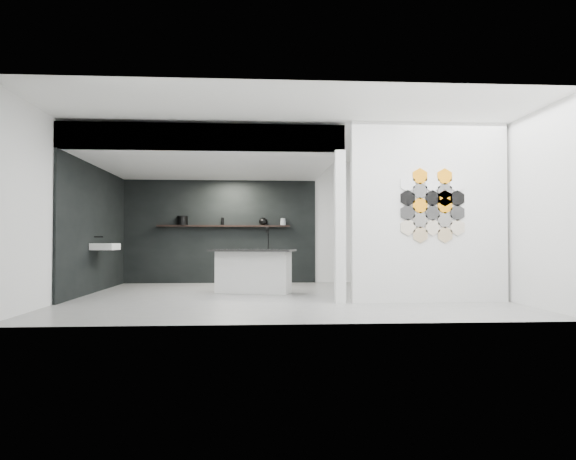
# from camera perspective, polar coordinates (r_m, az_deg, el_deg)

# --- Properties ---
(floor) EXTENTS (7.00, 6.00, 0.01)m
(floor) POSITION_cam_1_polar(r_m,az_deg,el_deg) (8.90, -0.52, -7.41)
(floor) COLOR slate
(partition_panel) EXTENTS (2.45, 0.15, 2.80)m
(partition_panel) POSITION_cam_1_polar(r_m,az_deg,el_deg) (8.30, 15.40, 1.91)
(partition_panel) COLOR silver
(partition_panel) RESTS_ON floor
(bay_clad_back) EXTENTS (4.40, 0.04, 2.35)m
(bay_clad_back) POSITION_cam_1_polar(r_m,az_deg,el_deg) (11.83, -7.61, -0.17)
(bay_clad_back) COLOR black
(bay_clad_back) RESTS_ON floor
(bay_clad_left) EXTENTS (0.04, 4.00, 2.35)m
(bay_clad_left) POSITION_cam_1_polar(r_m,az_deg,el_deg) (10.28, -20.55, 0.08)
(bay_clad_left) COLOR black
(bay_clad_left) RESTS_ON floor
(bulkhead) EXTENTS (4.40, 4.00, 0.40)m
(bulkhead) POSITION_cam_1_polar(r_m,az_deg,el_deg) (10.00, -8.37, 7.97)
(bulkhead) COLOR silver
(bulkhead) RESTS_ON corner_column
(corner_column) EXTENTS (0.16, 0.16, 2.35)m
(corner_column) POSITION_cam_1_polar(r_m,az_deg,el_deg) (7.94, 5.79, 0.39)
(corner_column) COLOR silver
(corner_column) RESTS_ON floor
(fascia_beam) EXTENTS (4.40, 0.16, 0.40)m
(fascia_beam) POSITION_cam_1_polar(r_m,az_deg,el_deg) (8.12, -9.50, 10.15)
(fascia_beam) COLOR silver
(fascia_beam) RESTS_ON corner_column
(wall_basin) EXTENTS (0.40, 0.60, 0.12)m
(wall_basin) POSITION_cam_1_polar(r_m,az_deg,el_deg) (10.02, -19.64, -1.75)
(wall_basin) COLOR silver
(wall_basin) RESTS_ON bay_clad_left
(display_shelf) EXTENTS (3.00, 0.15, 0.04)m
(display_shelf) POSITION_cam_1_polar(r_m,az_deg,el_deg) (11.72, -7.16, 0.45)
(display_shelf) COLOR black
(display_shelf) RESTS_ON bay_clad_back
(kitchen_island) EXTENTS (1.64, 1.05, 1.22)m
(kitchen_island) POSITION_cam_1_polar(r_m,az_deg,el_deg) (9.49, -3.86, -4.50)
(kitchen_island) COLOR silver
(kitchen_island) RESTS_ON floor
(stockpot) EXTENTS (0.29, 0.29, 0.20)m
(stockpot) POSITION_cam_1_polar(r_m,az_deg,el_deg) (11.82, -11.65, 1.04)
(stockpot) COLOR black
(stockpot) RESTS_ON display_shelf
(kettle) EXTENTS (0.24, 0.24, 0.17)m
(kettle) POSITION_cam_1_polar(r_m,az_deg,el_deg) (11.71, -2.77, 0.96)
(kettle) COLOR black
(kettle) RESTS_ON display_shelf
(glass_bowl) EXTENTS (0.15, 0.15, 0.09)m
(glass_bowl) POSITION_cam_1_polar(r_m,az_deg,el_deg) (11.72, -0.56, 0.77)
(glass_bowl) COLOR gray
(glass_bowl) RESTS_ON display_shelf
(glass_vase) EXTENTS (0.14, 0.14, 0.15)m
(glass_vase) POSITION_cam_1_polar(r_m,az_deg,el_deg) (11.72, -0.56, 0.92)
(glass_vase) COLOR gray
(glass_vase) RESTS_ON display_shelf
(bottle_dark) EXTENTS (0.08, 0.08, 0.17)m
(bottle_dark) POSITION_cam_1_polar(r_m,az_deg,el_deg) (11.73, -7.29, 0.96)
(bottle_dark) COLOR black
(bottle_dark) RESTS_ON display_shelf
(utensil_cup) EXTENTS (0.10, 0.10, 0.09)m
(utensil_cup) POSITION_cam_1_polar(r_m,az_deg,el_deg) (11.81, -11.26, 0.78)
(utensil_cup) COLOR black
(utensil_cup) RESTS_ON display_shelf
(hex_tile_cluster) EXTENTS (1.04, 0.02, 1.16)m
(hex_tile_cluster) POSITION_cam_1_polar(r_m,az_deg,el_deg) (8.24, 15.82, 2.67)
(hex_tile_cluster) COLOR beige
(hex_tile_cluster) RESTS_ON partition_panel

